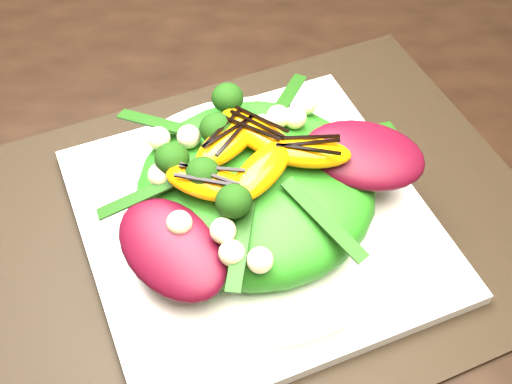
{
  "coord_description": "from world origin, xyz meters",
  "views": [
    {
      "loc": [
        -0.06,
        -0.27,
        1.22
      ],
      "look_at": [
        -0.06,
        0.07,
        0.8
      ],
      "focal_mm": 48.0,
      "sensor_mm": 36.0,
      "label": 1
    }
  ],
  "objects_px": {
    "plate_base": "(256,222)",
    "lettuce_mound": "(256,188)",
    "dining_table": "(335,315)",
    "placemat": "(256,227)",
    "orange_segment": "(233,143)",
    "salad_bowl": "(256,211)"
  },
  "relations": [
    {
      "from": "placemat",
      "to": "lettuce_mound",
      "type": "xyz_separation_m",
      "value": [
        0.0,
        0.0,
        0.05
      ]
    },
    {
      "from": "placemat",
      "to": "orange_segment",
      "type": "relative_size",
      "value": 7.12
    },
    {
      "from": "plate_base",
      "to": "placemat",
      "type": "bearing_deg",
      "value": 0.0
    },
    {
      "from": "dining_table",
      "to": "salad_bowl",
      "type": "height_order",
      "value": "dining_table"
    },
    {
      "from": "plate_base",
      "to": "salad_bowl",
      "type": "bearing_deg",
      "value": 0.0
    },
    {
      "from": "dining_table",
      "to": "placemat",
      "type": "xyz_separation_m",
      "value": [
        -0.06,
        0.07,
        0.02
      ]
    },
    {
      "from": "dining_table",
      "to": "lettuce_mound",
      "type": "bearing_deg",
      "value": 132.07
    },
    {
      "from": "dining_table",
      "to": "lettuce_mound",
      "type": "height_order",
      "value": "dining_table"
    },
    {
      "from": "dining_table",
      "to": "plate_base",
      "type": "height_order",
      "value": "dining_table"
    },
    {
      "from": "salad_bowl",
      "to": "lettuce_mound",
      "type": "distance_m",
      "value": 0.03
    },
    {
      "from": "plate_base",
      "to": "dining_table",
      "type": "bearing_deg",
      "value": -47.93
    },
    {
      "from": "placemat",
      "to": "plate_base",
      "type": "relative_size",
      "value": 1.71
    },
    {
      "from": "plate_base",
      "to": "orange_segment",
      "type": "relative_size",
      "value": 4.16
    },
    {
      "from": "dining_table",
      "to": "lettuce_mound",
      "type": "distance_m",
      "value": 0.12
    },
    {
      "from": "dining_table",
      "to": "lettuce_mound",
      "type": "xyz_separation_m",
      "value": [
        -0.06,
        0.07,
        0.07
      ]
    },
    {
      "from": "plate_base",
      "to": "orange_segment",
      "type": "xyz_separation_m",
      "value": [
        -0.02,
        0.01,
        0.08
      ]
    },
    {
      "from": "placemat",
      "to": "plate_base",
      "type": "distance_m",
      "value": 0.01
    },
    {
      "from": "plate_base",
      "to": "lettuce_mound",
      "type": "bearing_deg",
      "value": 45.0
    },
    {
      "from": "lettuce_mound",
      "to": "orange_segment",
      "type": "bearing_deg",
      "value": 148.65
    },
    {
      "from": "salad_bowl",
      "to": "lettuce_mound",
      "type": "xyz_separation_m",
      "value": [
        0.0,
        0.0,
        0.03
      ]
    },
    {
      "from": "dining_table",
      "to": "salad_bowl",
      "type": "bearing_deg",
      "value": 132.07
    },
    {
      "from": "salad_bowl",
      "to": "orange_segment",
      "type": "height_order",
      "value": "orange_segment"
    }
  ]
}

